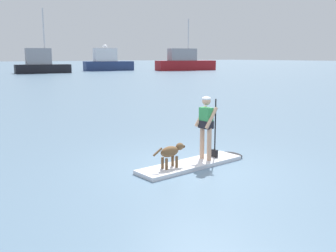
# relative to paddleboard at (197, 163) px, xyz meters

# --- Properties ---
(ground_plane) EXTENTS (400.00, 400.00, 0.00)m
(ground_plane) POSITION_rel_paddleboard_xyz_m (-0.23, -0.02, -0.05)
(ground_plane) COLOR slate
(paddleboard) EXTENTS (3.34, 1.00, 0.10)m
(paddleboard) POSITION_rel_paddleboard_xyz_m (0.00, 0.00, 0.00)
(paddleboard) COLOR silver
(paddleboard) RESTS_ON ground_plane
(person_paddler) EXTENTS (0.62, 0.50, 1.66)m
(person_paddler) POSITION_rel_paddleboard_xyz_m (0.31, 0.02, 1.01)
(person_paddler) COLOR tan
(person_paddler) RESTS_ON paddleboard
(dog) EXTENTS (1.00, 0.26, 0.57)m
(dog) POSITION_rel_paddleboard_xyz_m (-0.87, -0.07, 0.43)
(dog) COLOR brown
(dog) RESTS_ON paddleboard
(moored_boat_center) EXTENTS (8.89, 3.84, 10.25)m
(moored_boat_center) POSITION_rel_paddleboard_xyz_m (13.33, 55.51, 1.45)
(moored_boat_center) COLOR black
(moored_boat_center) RESTS_ON ground_plane
(moored_boat_starboard) EXTENTS (9.60, 4.28, 4.86)m
(moored_boat_starboard) POSITION_rel_paddleboard_xyz_m (27.11, 59.44, 1.52)
(moored_boat_starboard) COLOR navy
(moored_boat_starboard) RESTS_ON ground_plane
(moored_boat_outer) EXTENTS (12.11, 5.39, 9.73)m
(moored_boat_outer) POSITION_rel_paddleboard_xyz_m (39.92, 52.03, 1.51)
(moored_boat_outer) COLOR maroon
(moored_boat_outer) RESTS_ON ground_plane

